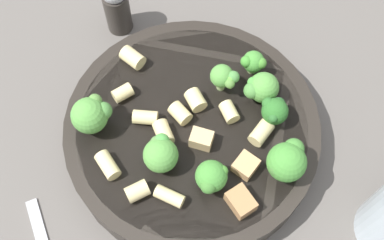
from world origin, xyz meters
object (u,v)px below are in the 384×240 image
(broccoli_floret_0, at_px, (226,79))
(broccoli_floret_3, at_px, (253,62))
(rigatoni_7, at_px, (137,191))
(rigatoni_9, at_px, (229,112))
(broccoli_floret_1, at_px, (275,110))
(rigatoni_1, at_px, (145,117))
(pepper_shaker, at_px, (116,5))
(rigatoni_5, at_px, (261,133))
(pasta_bowl, at_px, (192,131))
(broccoli_floret_6, at_px, (91,115))
(rigatoni_0, at_px, (169,196))
(rigatoni_10, at_px, (163,133))
(broccoli_floret_7, at_px, (262,88))
(rigatoni_2, at_px, (196,100))
(broccoli_floret_5, at_px, (211,177))
(broccoli_floret_2, at_px, (163,155))
(chicken_chunk_1, at_px, (201,139))
(broccoli_floret_4, at_px, (286,162))
(chicken_chunk_0, at_px, (246,166))
(rigatoni_8, at_px, (179,115))
(rigatoni_6, at_px, (133,58))
(rigatoni_3, at_px, (108,165))
(rigatoni_4, at_px, (123,93))

(broccoli_floret_0, xyz_separation_m, broccoli_floret_3, (0.04, -0.01, -0.01))
(rigatoni_7, height_order, rigatoni_9, rigatoni_7)
(broccoli_floret_1, distance_m, rigatoni_7, 0.16)
(rigatoni_1, distance_m, pepper_shaker, 0.16)
(rigatoni_5, xyz_separation_m, rigatoni_9, (0.00, 0.04, -0.00))
(pasta_bowl, bearing_deg, broccoli_floret_6, 125.76)
(rigatoni_0, bearing_deg, rigatoni_7, 116.05)
(rigatoni_10, bearing_deg, pasta_bowl, -30.14)
(broccoli_floret_6, bearing_deg, broccoli_floret_7, -44.06)
(broccoli_floret_1, height_order, broccoli_floret_6, broccoli_floret_6)
(pasta_bowl, distance_m, broccoli_floret_6, 0.11)
(rigatoni_1, xyz_separation_m, rigatoni_2, (0.05, -0.03, 0.00))
(broccoli_floret_1, distance_m, broccoli_floret_5, 0.10)
(broccoli_floret_2, height_order, rigatoni_0, broccoli_floret_2)
(rigatoni_0, bearing_deg, chicken_chunk_1, 7.00)
(rigatoni_7, bearing_deg, broccoli_floret_4, -45.83)
(broccoli_floret_5, xyz_separation_m, rigatoni_1, (0.02, 0.10, -0.01))
(rigatoni_0, relative_size, chicken_chunk_0, 1.29)
(broccoli_floret_3, relative_size, rigatoni_1, 1.15)
(broccoli_floret_4, height_order, broccoli_floret_6, same)
(rigatoni_7, bearing_deg, broccoli_floret_3, -5.34)
(rigatoni_2, bearing_deg, chicken_chunk_0, -111.17)
(rigatoni_2, xyz_separation_m, rigatoni_8, (-0.02, 0.00, -0.00))
(rigatoni_6, bearing_deg, rigatoni_10, -123.33)
(broccoli_floret_6, xyz_separation_m, rigatoni_1, (0.04, -0.04, -0.02))
(broccoli_floret_1, xyz_separation_m, rigatoni_1, (-0.08, 0.11, -0.01))
(broccoli_floret_1, height_order, rigatoni_10, broccoli_floret_1)
(rigatoni_3, distance_m, chicken_chunk_0, 0.14)
(broccoli_floret_7, relative_size, rigatoni_1, 1.41)
(rigatoni_3, distance_m, pepper_shaker, 0.21)
(broccoli_floret_4, height_order, rigatoni_7, broccoli_floret_4)
(pasta_bowl, bearing_deg, rigatoni_3, 155.22)
(rigatoni_4, bearing_deg, rigatoni_7, -134.45)
(broccoli_floret_4, height_order, rigatoni_1, broccoli_floret_4)
(rigatoni_3, height_order, rigatoni_7, rigatoni_7)
(broccoli_floret_3, bearing_deg, chicken_chunk_0, -151.54)
(rigatoni_9, bearing_deg, rigatoni_2, 103.78)
(broccoli_floret_0, xyz_separation_m, rigatoni_7, (-0.15, 0.01, -0.02))
(rigatoni_8, height_order, rigatoni_10, same)
(broccoli_floret_0, height_order, broccoli_floret_7, same)
(broccoli_floret_0, distance_m, rigatoni_1, 0.10)
(rigatoni_1, bearing_deg, chicken_chunk_1, -78.46)
(rigatoni_4, distance_m, rigatoni_10, 0.07)
(broccoli_floret_4, bearing_deg, rigatoni_4, 97.37)
(broccoli_floret_1, relative_size, broccoli_floret_6, 0.78)
(broccoli_floret_3, height_order, pepper_shaker, pepper_shaker)
(broccoli_floret_1, xyz_separation_m, rigatoni_0, (-0.13, 0.04, -0.01))
(rigatoni_6, bearing_deg, rigatoni_2, -92.64)
(broccoli_floret_2, height_order, chicken_chunk_0, broccoli_floret_2)
(broccoli_floret_0, xyz_separation_m, broccoli_floret_5, (-0.10, -0.05, -0.00))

